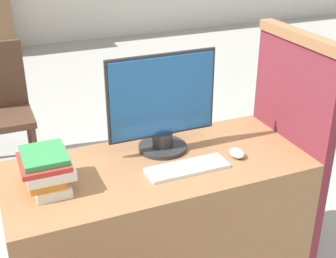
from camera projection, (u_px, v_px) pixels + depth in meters
name	position (u px, v px, depth m)	size (l,w,h in m)	color
desk	(158.00, 232.00, 2.33)	(1.41, 0.62, 0.78)	#8C603D
carrel_divider	(287.00, 155.00, 2.46)	(0.07, 0.61, 1.33)	maroon
monitor	(162.00, 105.00, 2.20)	(0.54, 0.24, 0.48)	#282828
keyboard	(187.00, 168.00, 2.12)	(0.38, 0.13, 0.02)	white
mouse	(237.00, 153.00, 2.22)	(0.07, 0.09, 0.04)	silver
book_stack	(47.00, 170.00, 1.95)	(0.21, 0.24, 0.16)	silver
far_chair	(0.00, 102.00, 3.54)	(0.44, 0.44, 0.95)	#4C3323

